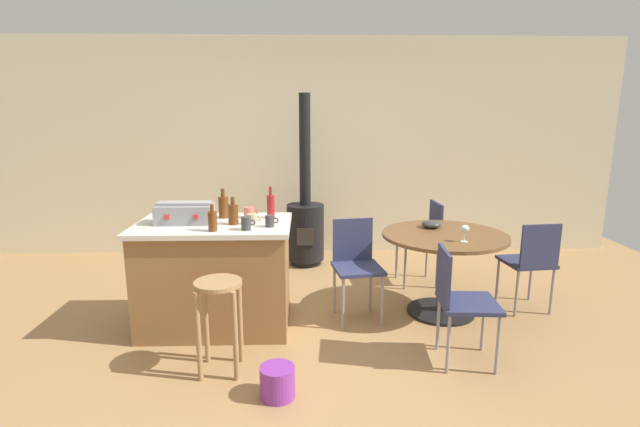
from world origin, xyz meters
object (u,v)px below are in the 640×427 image
object	(u,v)px
folding_chair_left	(356,261)
bottle_1	(233,214)
bottle_3	(223,207)
cup_0	(249,212)
cup_1	(270,221)
serving_bowl	(431,224)
wine_glass	(465,229)
wooden_stool	(219,307)
wood_stove	(305,223)
bottle_0	(271,206)
cup_2	(252,219)
cup_3	(246,223)
folding_chair_near	(531,259)
bottle_2	(213,221)
folding_chair_far	(424,236)
folding_chair_right	(459,297)
kitchen_island	(216,275)
toolbox	(185,213)
plastic_bucket	(277,382)
dining_table	(444,252)

from	to	relation	value
folding_chair_left	bottle_1	distance (m)	1.14
bottle_3	cup_0	xyz separation A→B (m)	(0.22, -0.01, -0.05)
cup_1	serving_bowl	size ratio (longest dim) A/B	0.59
wine_glass	serving_bowl	distance (m)	0.52
wooden_stool	wood_stove	size ratio (longest dim) A/B	0.33
bottle_0	cup_2	bearing A→B (deg)	-120.34
cup_2	cup_3	bearing A→B (deg)	-96.99
wooden_stool	bottle_0	xyz separation A→B (m)	(0.30, 0.92, 0.53)
bottle_3	cup_1	size ratio (longest dim) A/B	2.37
wine_glass	serving_bowl	size ratio (longest dim) A/B	0.80
folding_chair_near	bottle_1	size ratio (longest dim) A/B	3.79
bottle_2	cup_0	xyz separation A→B (m)	(0.22, 0.45, -0.03)
cup_2	cup_3	xyz separation A→B (m)	(-0.02, -0.19, 0.01)
folding_chair_far	serving_bowl	xyz separation A→B (m)	(-0.08, -0.55, 0.26)
folding_chair_near	cup_1	distance (m)	2.38
folding_chair_right	bottle_0	world-z (taller)	bottle_0
folding_chair_right	bottle_1	distance (m)	1.85
folding_chair_left	serving_bowl	bearing A→B (deg)	21.11
wine_glass	folding_chair_far	bearing A→B (deg)	93.78
wooden_stool	cup_3	xyz separation A→B (m)	(0.14, 0.49, 0.47)
wood_stove	wine_glass	bearing A→B (deg)	-52.57
folding_chair_right	wine_glass	distance (m)	0.72
cup_1	kitchen_island	bearing A→B (deg)	163.74
kitchen_island	cup_1	distance (m)	0.70
kitchen_island	cup_3	xyz separation A→B (m)	(0.30, -0.24, 0.50)
folding_chair_right	cup_2	bearing A→B (deg)	158.36
bottle_2	serving_bowl	xyz separation A→B (m)	(1.88, 0.69, -0.21)
bottle_1	bottle_2	size ratio (longest dim) A/B	1.07
toolbox	plastic_bucket	xyz separation A→B (m)	(0.80, -1.06, -0.88)
folding_chair_near	cup_2	xyz separation A→B (m)	(-2.46, -0.26, 0.45)
toolbox	folding_chair_right	bearing A→B (deg)	-17.48
folding_chair_right	cup_2	xyz separation A→B (m)	(-1.53, 0.61, 0.44)
kitchen_island	cup_1	xyz separation A→B (m)	(0.48, -0.14, 0.50)
folding_chair_right	cup_1	size ratio (longest dim) A/B	8.00
toolbox	wine_glass	distance (m)	2.31
cup_2	bottle_2	bearing A→B (deg)	-141.45
bottle_3	cup_1	bearing A→B (deg)	-38.66
cup_1	plastic_bucket	bearing A→B (deg)	-84.05
plastic_bucket	bottle_0	bearing A→B (deg)	95.12
bottle_0	bottle_1	bearing A→B (deg)	-141.14
bottle_2	cup_3	xyz separation A→B (m)	(0.25, 0.03, -0.03)
bottle_0	cup_2	distance (m)	0.28
wood_stove	dining_table	bearing A→B (deg)	-49.85
serving_bowl	cup_1	bearing A→B (deg)	-158.59
folding_chair_far	serving_bowl	size ratio (longest dim) A/B	4.87
folding_chair_left	bottle_1	xyz separation A→B (m)	(-1.02, -0.19, 0.47)
wood_stove	bottle_0	xyz separation A→B (m)	(-0.29, -1.47, 0.51)
wooden_stool	bottle_2	distance (m)	0.69
folding_chair_near	folding_chair_far	size ratio (longest dim) A/B	0.97
wood_stove	cup_1	size ratio (longest dim) A/B	18.77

